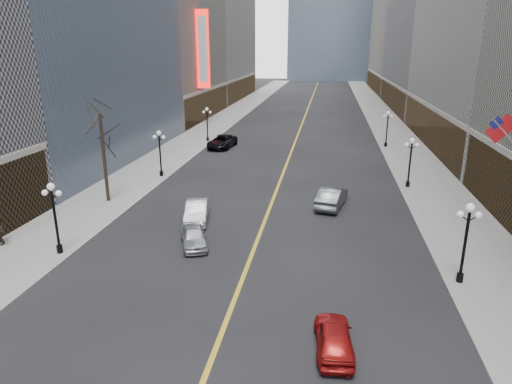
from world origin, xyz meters
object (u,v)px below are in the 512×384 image
(car_nb_near, at_px, (194,236))
(car_sb_far, at_px, (332,197))
(streetlamp_east_2, at_px, (411,157))
(streetlamp_west_3, at_px, (207,121))
(streetlamp_east_3, at_px, (387,125))
(streetlamp_west_2, at_px, (160,149))
(streetlamp_west_1, at_px, (54,211))
(car_nb_far, at_px, (222,142))
(car_sb_mid, at_px, (334,337))
(streetlamp_east_1, at_px, (466,235))
(car_nb_mid, at_px, (197,211))

(car_nb_near, distance_m, car_sb_far, 12.75)
(streetlamp_east_2, bearing_deg, car_sb_far, -138.08)
(streetlamp_west_3, bearing_deg, streetlamp_east_2, -37.33)
(streetlamp_east_3, distance_m, streetlamp_west_2, 29.68)
(streetlamp_west_1, height_order, car_sb_far, streetlamp_west_1)
(car_nb_far, xyz_separation_m, car_sb_far, (13.90, -20.80, 0.01))
(streetlamp_east_3, relative_size, streetlamp_west_2, 1.00)
(car_nb_far, bearing_deg, car_nb_near, -74.90)
(streetlamp_west_3, xyz_separation_m, car_sb_mid, (16.78, -42.87, -2.24))
(streetlamp_west_2, relative_size, car_sb_mid, 1.17)
(car_sb_far, bearing_deg, car_sb_mid, 102.38)
(car_nb_far, bearing_deg, car_sb_mid, -64.94)
(car_sb_mid, bearing_deg, streetlamp_west_3, -73.05)
(car_nb_near, distance_m, car_sb_mid, 13.05)
(streetlamp_east_3, distance_m, streetlamp_west_3, 23.60)
(streetlamp_east_1, relative_size, streetlamp_west_3, 1.00)
(streetlamp_east_1, height_order, car_nb_far, streetlamp_east_1)
(streetlamp_west_3, height_order, car_nb_far, streetlamp_west_3)
(streetlamp_east_3, distance_m, streetlamp_west_1, 43.05)
(streetlamp_east_3, distance_m, car_nb_near, 36.96)
(streetlamp_east_2, xyz_separation_m, streetlamp_west_3, (-23.60, 18.00, 0.00))
(streetlamp_west_1, relative_size, streetlamp_west_2, 1.00)
(streetlamp_east_3, height_order, car_nb_near, streetlamp_east_3)
(car_nb_near, height_order, car_sb_far, car_sb_far)
(streetlamp_east_1, distance_m, car_nb_far, 38.73)
(car_sb_mid, bearing_deg, streetlamp_east_2, -109.76)
(car_nb_far, distance_m, car_sb_mid, 41.87)
(streetlamp_east_1, bearing_deg, car_nb_far, 122.54)
(streetlamp_east_2, height_order, car_nb_near, streetlamp_east_2)
(streetlamp_east_2, relative_size, car_nb_mid, 1.01)
(streetlamp_west_3, distance_m, car_nb_near, 34.34)
(streetlamp_east_2, distance_m, car_nb_mid, 20.18)
(car_nb_mid, relative_size, car_nb_far, 0.77)
(car_nb_mid, bearing_deg, car_sb_mid, -65.46)
(streetlamp_west_1, height_order, car_nb_far, streetlamp_west_1)
(streetlamp_west_3, bearing_deg, streetlamp_west_1, -90.00)
(streetlamp_west_1, bearing_deg, car_nb_near, 18.59)
(streetlamp_east_3, xyz_separation_m, car_sb_mid, (-6.82, -42.87, -2.24))
(car_nb_mid, distance_m, car_nb_far, 25.87)
(car_nb_mid, distance_m, car_sb_far, 10.99)
(car_nb_near, height_order, car_nb_far, car_nb_far)
(car_nb_near, relative_size, car_nb_mid, 0.88)
(streetlamp_east_2, distance_m, car_nb_far, 25.50)
(streetlamp_west_2, xyz_separation_m, streetlamp_west_3, (0.00, 18.00, 0.00))
(streetlamp_east_3, relative_size, car_nb_far, 0.78)
(car_nb_far, bearing_deg, car_nb_mid, -75.58)
(streetlamp_east_1, xyz_separation_m, streetlamp_west_2, (-23.60, 18.00, 0.00))
(streetlamp_west_1, xyz_separation_m, streetlamp_west_2, (0.00, 18.00, 0.00))
(car_nb_mid, relative_size, car_sb_mid, 1.15)
(car_nb_near, relative_size, car_sb_mid, 1.01)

